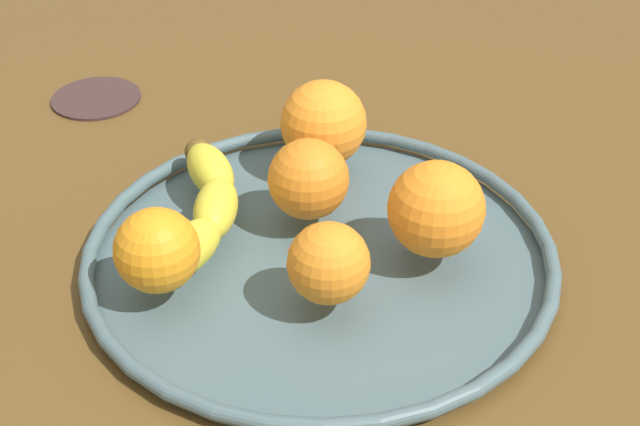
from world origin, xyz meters
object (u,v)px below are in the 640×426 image
at_px(orange_back_left, 309,179).
at_px(ambient_coaster, 96,97).
at_px(fruit_bowl, 320,253).
at_px(orange_front_left, 157,250).
at_px(orange_front_right, 323,123).
at_px(banana, 204,205).
at_px(orange_back_right, 436,209).
at_px(orange_center, 329,263).

bearing_deg(orange_back_left, ambient_coaster, 55.17).
xyz_separation_m(fruit_bowl, orange_front_left, (-0.07, 0.11, 0.04)).
relative_size(orange_front_right, ambient_coaster, 0.83).
distance_m(banana, orange_back_right, 0.18).
relative_size(orange_back_right, orange_front_right, 0.99).
distance_m(orange_back_right, orange_front_left, 0.21).
relative_size(fruit_bowl, orange_front_left, 5.91).
xyz_separation_m(banana, orange_center, (-0.07, -0.11, 0.01)).
distance_m(fruit_bowl, ambient_coaster, 0.35).
distance_m(orange_front_left, ambient_coaster, 0.34).
xyz_separation_m(banana, ambient_coaster, (0.21, 0.18, -0.03)).
xyz_separation_m(orange_back_right, orange_back_left, (0.03, 0.10, -0.00)).
bearing_deg(ambient_coaster, banana, -139.27).
bearing_deg(orange_front_left, ambient_coaster, 30.36).
bearing_deg(banana, orange_front_right, -41.55).
height_order(orange_back_left, orange_front_left, orange_back_left).
bearing_deg(orange_back_right, orange_front_right, 44.13).
height_order(orange_front_right, ambient_coaster, orange_front_right).
distance_m(fruit_bowl, orange_back_left, 0.06).
xyz_separation_m(orange_back_right, orange_front_right, (0.11, 0.11, 0.00)).
xyz_separation_m(orange_front_right, orange_front_left, (-0.19, 0.09, -0.01)).
distance_m(orange_back_right, ambient_coaster, 0.42).
height_order(banana, orange_front_left, orange_front_left).
bearing_deg(ambient_coaster, orange_front_left, -149.64).
bearing_deg(orange_back_left, orange_center, -160.99).
height_order(banana, orange_back_left, orange_back_left).
height_order(fruit_bowl, orange_back_left, orange_back_left).
height_order(orange_front_left, ambient_coaster, orange_front_left).
bearing_deg(fruit_bowl, ambient_coaster, 51.41).
height_order(orange_front_right, orange_center, orange_front_right).
relative_size(orange_back_left, orange_front_left, 1.04).
relative_size(banana, orange_center, 3.17).
height_order(orange_back_right, ambient_coaster, orange_back_right).
xyz_separation_m(fruit_bowl, orange_back_right, (0.01, -0.09, 0.05)).
distance_m(banana, orange_front_left, 0.08).
relative_size(orange_back_left, ambient_coaster, 0.72).
height_order(orange_front_left, orange_center, orange_front_left).
relative_size(banana, orange_front_right, 2.52).
relative_size(orange_back_left, orange_front_right, 0.87).
bearing_deg(orange_center, orange_back_left, 19.01).
bearing_deg(orange_back_left, orange_front_left, 140.62).
height_order(orange_center, ambient_coaster, orange_center).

